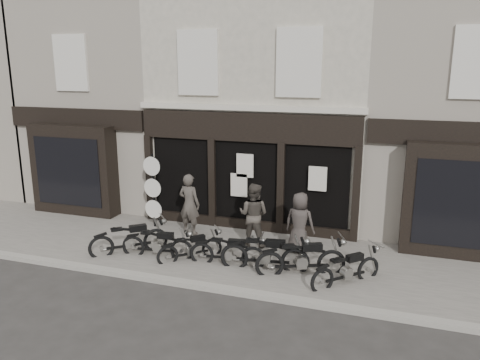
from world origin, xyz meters
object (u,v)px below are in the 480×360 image
(motorcycle_5, at_px, (302,262))
(advert_sign_post, at_px, (153,194))
(man_centre, at_px, (253,215))
(motorcycle_4, at_px, (266,257))
(motorcycle_3, at_px, (228,254))
(man_right, at_px, (300,223))
(motorcycle_0, at_px, (130,241))
(motorcycle_1, at_px, (158,247))
(motorcycle_6, at_px, (347,272))
(man_left, at_px, (189,204))
(motorcycle_2, at_px, (191,250))

(motorcycle_5, bearing_deg, advert_sign_post, 136.75)
(man_centre, bearing_deg, motorcycle_4, 122.23)
(motorcycle_3, height_order, advert_sign_post, advert_sign_post)
(man_right, bearing_deg, man_centre, 4.25)
(motorcycle_0, bearing_deg, motorcycle_1, -42.10)
(motorcycle_6, bearing_deg, advert_sign_post, 115.60)
(man_left, distance_m, man_centre, 2.20)
(motorcycle_6, xyz_separation_m, man_left, (-5.08, 1.96, 0.69))
(motorcycle_0, height_order, motorcycle_3, motorcycle_0)
(man_left, distance_m, man_right, 3.60)
(motorcycle_2, bearing_deg, man_right, -16.27)
(motorcycle_4, height_order, man_centre, man_centre)
(motorcycle_2, bearing_deg, motorcycle_5, -43.42)
(motorcycle_2, distance_m, motorcycle_4, 2.14)
(man_right, bearing_deg, motorcycle_3, 49.31)
(motorcycle_1, relative_size, motorcycle_2, 1.38)
(motorcycle_2, xyz_separation_m, motorcycle_5, (3.09, 0.01, 0.09))
(man_right, relative_size, advert_sign_post, 0.68)
(motorcycle_3, bearing_deg, motorcycle_6, -10.01)
(motorcycle_2, xyz_separation_m, man_right, (2.74, 1.41, 0.64))
(motorcycle_1, relative_size, man_left, 1.08)
(motorcycle_0, relative_size, motorcycle_2, 1.23)
(man_centre, relative_size, advert_sign_post, 0.73)
(man_left, height_order, man_right, man_left)
(motorcycle_3, bearing_deg, man_right, 33.98)
(motorcycle_3, xyz_separation_m, advert_sign_post, (-3.34, 2.05, 0.85))
(motorcycle_3, bearing_deg, motorcycle_1, 176.14)
(motorcycle_1, distance_m, motorcycle_5, 4.04)
(advert_sign_post, bearing_deg, motorcycle_3, -28.36)
(motorcycle_6, relative_size, man_left, 0.85)
(motorcycle_4, relative_size, man_right, 1.34)
(motorcycle_5, bearing_deg, man_right, 81.68)
(motorcycle_5, distance_m, man_left, 4.36)
(motorcycle_6, height_order, man_centre, man_centre)
(man_right, bearing_deg, motorcycle_1, 30.95)
(motorcycle_3, distance_m, man_right, 2.25)
(motorcycle_0, bearing_deg, man_left, 21.13)
(motorcycle_0, relative_size, man_centre, 0.99)
(motorcycle_5, bearing_deg, man_centre, 116.94)
(motorcycle_5, height_order, advert_sign_post, advert_sign_post)
(motorcycle_5, bearing_deg, motorcycle_3, 158.27)
(motorcycle_5, xyz_separation_m, motorcycle_6, (1.15, -0.18, -0.05))
(motorcycle_4, height_order, advert_sign_post, advert_sign_post)
(man_centre, bearing_deg, man_left, -2.66)
(advert_sign_post, bearing_deg, man_right, -3.92)
(man_right, distance_m, advert_sign_post, 5.02)
(advert_sign_post, bearing_deg, man_centre, -5.17)
(motorcycle_1, distance_m, man_left, 2.05)
(man_centre, bearing_deg, man_right, -179.31)
(motorcycle_4, relative_size, man_centre, 1.25)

